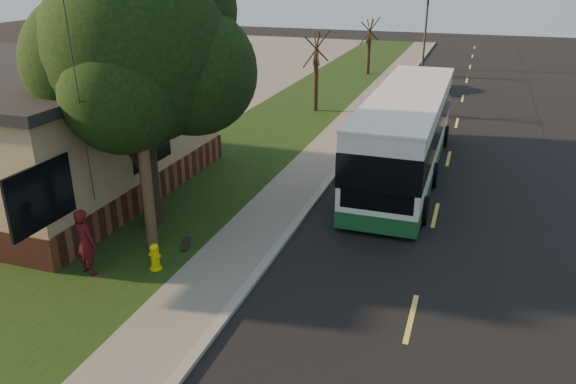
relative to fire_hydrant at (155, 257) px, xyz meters
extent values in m
plane|color=black|center=(2.60, 0.00, -0.43)|extent=(120.00, 120.00, 0.00)
cube|color=black|center=(6.60, 10.00, -0.43)|extent=(8.00, 80.00, 0.01)
cube|color=gray|center=(2.60, 10.00, -0.37)|extent=(0.25, 80.00, 0.12)
cube|color=slate|center=(1.60, 10.00, -0.39)|extent=(2.00, 80.00, 0.08)
cube|color=black|center=(-1.90, 10.00, -0.40)|extent=(5.00, 80.00, 0.07)
cube|color=slate|center=(-11.90, 10.00, -0.41)|extent=(15.00, 80.00, 0.04)
cylinder|color=yellow|center=(0.00, 0.00, -0.09)|extent=(0.22, 0.22, 0.55)
sphere|color=yellow|center=(0.00, 0.00, 0.26)|extent=(0.24, 0.24, 0.24)
cylinder|color=yellow|center=(0.00, 0.00, 0.04)|extent=(0.30, 0.10, 0.10)
cylinder|color=yellow|center=(0.00, 0.00, 0.04)|extent=(0.10, 0.18, 0.10)
cylinder|color=yellow|center=(0.00, 0.00, -0.34)|extent=(0.32, 0.32, 0.04)
cylinder|color=#473321|center=(-0.70, 1.00, 4.14)|extent=(0.30, 0.30, 9.00)
cylinder|color=#2D2D30|center=(-1.60, -0.10, 3.37)|extent=(2.52, 3.21, 7.60)
cylinder|color=black|center=(-1.60, 2.50, 1.64)|extent=(0.56, 0.56, 4.00)
sphere|color=black|center=(-1.60, 2.50, 4.84)|extent=(5.20, 5.20, 5.20)
sphere|color=black|center=(-0.20, 3.10, 4.24)|extent=(3.60, 3.60, 3.60)
sphere|color=black|center=(-2.80, 2.10, 4.54)|extent=(3.80, 3.80, 3.80)
sphere|color=black|center=(-1.30, 1.20, 3.94)|extent=(3.20, 3.20, 3.20)
sphere|color=black|center=(-2.20, 3.90, 5.24)|extent=(3.40, 3.40, 3.40)
sphere|color=black|center=(-0.70, 3.70, 5.84)|extent=(3.00, 3.00, 3.00)
cylinder|color=black|center=(-0.90, 18.00, 1.29)|extent=(0.24, 0.24, 3.30)
cylinder|color=black|center=(-0.90, 18.00, 2.94)|extent=(1.38, 0.57, 2.01)
cylinder|color=black|center=(-0.90, 18.00, 2.94)|extent=(0.74, 1.21, 1.58)
cylinder|color=black|center=(-0.90, 18.00, 2.94)|extent=(0.65, 1.05, 1.95)
cylinder|color=black|center=(-0.90, 18.00, 2.94)|extent=(1.28, 0.53, 1.33)
cylinder|color=black|center=(-0.90, 18.00, 2.94)|extent=(0.75, 1.21, 1.70)
cylinder|color=black|center=(-0.40, 30.00, 1.15)|extent=(0.24, 0.24, 3.03)
cylinder|color=black|center=(-0.40, 30.00, 2.66)|extent=(1.38, 0.57, 2.01)
cylinder|color=black|center=(-0.40, 30.00, 2.66)|extent=(0.74, 1.21, 1.58)
cylinder|color=black|center=(-0.40, 30.00, 2.66)|extent=(0.65, 1.05, 1.95)
cylinder|color=black|center=(-0.40, 30.00, 2.66)|extent=(1.28, 0.53, 1.33)
cylinder|color=black|center=(-0.40, 30.00, 2.66)|extent=(0.75, 1.21, 1.70)
cylinder|color=#2D2D30|center=(3.10, 34.00, 2.32)|extent=(0.16, 0.16, 5.50)
imported|color=black|center=(3.10, 34.00, 4.07)|extent=(0.18, 0.22, 1.10)
cube|color=silver|center=(5.05, 9.54, 1.36)|extent=(2.43, 11.65, 2.62)
cube|color=#175327|center=(5.05, 9.54, 0.00)|extent=(2.45, 11.67, 0.53)
cube|color=black|center=(5.05, 9.54, 1.56)|extent=(2.47, 11.69, 1.07)
cube|color=black|center=(5.05, 3.74, 1.22)|extent=(2.13, 0.06, 1.55)
cube|color=yellow|center=(5.05, 3.75, 2.53)|extent=(1.55, 0.06, 0.34)
cube|color=#FFF2CC|center=(4.32, 3.73, 0.10)|extent=(0.24, 0.04, 0.15)
cube|color=#FFF2CC|center=(5.78, 3.73, 0.10)|extent=(0.24, 0.04, 0.15)
cube|color=silver|center=(5.05, 9.54, 2.69)|extent=(2.48, 11.70, 0.08)
cylinder|color=black|center=(3.84, 5.27, 0.01)|extent=(0.27, 0.89, 0.89)
cylinder|color=black|center=(6.26, 5.27, 0.01)|extent=(0.27, 0.89, 0.89)
cylinder|color=black|center=(3.84, 8.57, 0.01)|extent=(0.27, 0.89, 0.89)
cylinder|color=black|center=(6.26, 8.57, 0.01)|extent=(0.27, 0.89, 0.89)
cylinder|color=black|center=(3.84, 13.81, 0.01)|extent=(0.27, 0.89, 0.89)
cylinder|color=black|center=(6.26, 13.81, 0.01)|extent=(0.27, 0.89, 0.89)
imported|color=#430D13|center=(-1.52, -0.74, 0.53)|extent=(0.73, 0.57, 1.79)
cube|color=black|center=(0.10, 1.44, -0.30)|extent=(0.47, 0.80, 0.02)
cylinder|color=silver|center=(0.20, 1.18, -0.34)|extent=(0.18, 0.11, 0.05)
cylinder|color=silver|center=(0.00, 1.69, -0.34)|extent=(0.18, 0.11, 0.05)
cube|color=black|center=(-6.77, 3.45, 0.19)|extent=(1.61, 1.41, 1.16)
cube|color=black|center=(-6.77, 3.45, 0.81)|extent=(1.67, 1.47, 0.08)
imported|color=black|center=(4.10, 25.70, 0.25)|extent=(1.78, 4.08, 1.37)
camera|label=1|loc=(7.41, -11.05, 7.00)|focal=35.00mm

